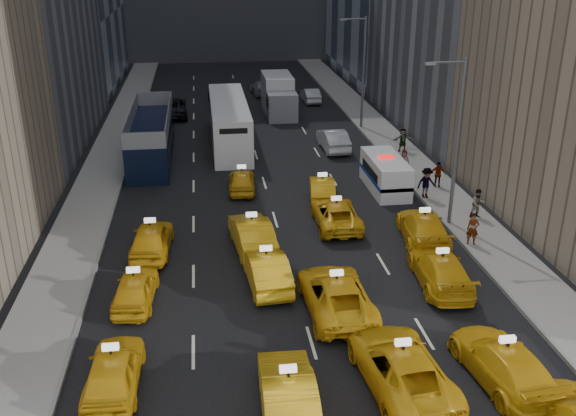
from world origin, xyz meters
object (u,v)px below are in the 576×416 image
city_bus (229,122)px  pedestrian_0 (473,229)px  double_decker (151,134)px  nypd_van (385,174)px  box_truck (279,95)px

city_bus → pedestrian_0: size_ratio=7.83×
double_decker → pedestrian_0: size_ratio=7.22×
nypd_van → city_bus: size_ratio=0.40×
city_bus → box_truck: box_truck is taller
city_bus → nypd_van: bearing=-48.8°
double_decker → box_truck: double_decker is taller
nypd_van → city_bus: 14.55m
nypd_van → double_decker: bearing=148.9°
double_decker → city_bus: (5.64, 2.86, -0.07)m
nypd_van → box_truck: bearing=100.8°
box_truck → city_bus: bearing=-113.8°
box_truck → pedestrian_0: (6.30, -28.74, -0.67)m
box_truck → pedestrian_0: size_ratio=4.55×
double_decker → pedestrian_0: bearing=-44.3°
nypd_van → double_decker: (-14.69, 8.52, 0.71)m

